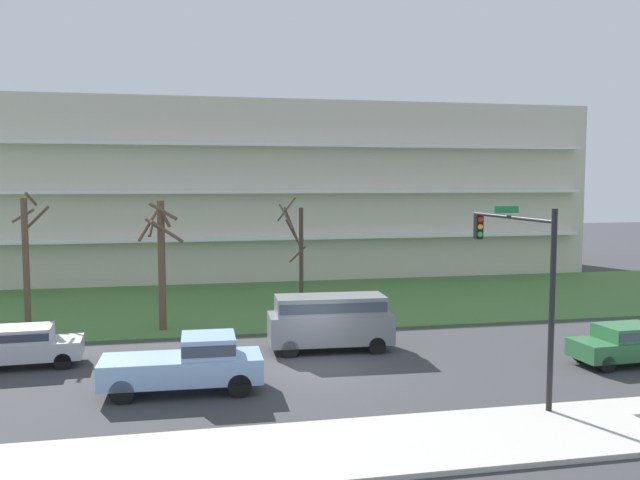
{
  "coord_description": "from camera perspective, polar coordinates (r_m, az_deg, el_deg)",
  "views": [
    {
      "loc": [
        -5.22,
        -24.76,
        7.16
      ],
      "look_at": [
        1.21,
        6.0,
        4.43
      ],
      "focal_mm": 37.54,
      "sensor_mm": 36.0,
      "label": 1
    }
  ],
  "objects": [
    {
      "name": "van_gray_near_left",
      "position": [
        28.53,
        0.87,
        -6.68
      ],
      "size": [
        5.29,
        2.24,
        2.36
      ],
      "rotation": [
        0.0,
        0.0,
        3.1
      ],
      "color": "slate",
      "rests_on": "ground"
    },
    {
      "name": "tree_left",
      "position": [
        32.76,
        -13.4,
        -1.41
      ],
      "size": [
        2.19,
        2.2,
        6.29
      ],
      "color": "brown",
      "rests_on": "ground"
    },
    {
      "name": "grass_lawn_strip",
      "position": [
        39.76,
        -4.09,
        -5.36
      ],
      "size": [
        80.0,
        16.0,
        0.08
      ],
      "primitive_type": "cube",
      "color": "#477238",
      "rests_on": "ground"
    },
    {
      "name": "sedan_silver_center_right",
      "position": [
        28.64,
        -24.02,
        -8.15
      ],
      "size": [
        4.48,
        2.02,
        1.57
      ],
      "rotation": [
        0.0,
        0.0,
        3.19
      ],
      "color": "#B7BABF",
      "rests_on": "ground"
    },
    {
      "name": "tree_center",
      "position": [
        33.73,
        -1.83,
        -1.38
      ],
      "size": [
        1.59,
        2.29,
        6.38
      ],
      "color": "#423023",
      "rests_on": "ground"
    },
    {
      "name": "sedan_green_center_left",
      "position": [
        29.16,
        24.74,
        -7.95
      ],
      "size": [
        4.49,
        2.04,
        1.57
      ],
      "rotation": [
        0.0,
        0.0,
        0.06
      ],
      "color": "#2D6B3D",
      "rests_on": "ground"
    },
    {
      "name": "pickup_blue_near_right",
      "position": [
        23.57,
        -11.1,
        -10.23
      ],
      "size": [
        5.45,
        2.14,
        1.95
      ],
      "rotation": [
        0.0,
        0.0,
        -0.03
      ],
      "color": "#8CB2E0",
      "rests_on": "ground"
    },
    {
      "name": "traffic_signal_mast",
      "position": [
        23.04,
        16.81,
        -2.19
      ],
      "size": [
        0.9,
        5.61,
        6.36
      ],
      "color": "black",
      "rests_on": "ground"
    },
    {
      "name": "apartment_building",
      "position": [
        53.69,
        -6.24,
        4.23
      ],
      "size": [
        51.15,
        14.3,
        12.98
      ],
      "color": "beige",
      "rests_on": "ground"
    },
    {
      "name": "sidewalk_curb_near",
      "position": [
        18.93,
        5.32,
        -17.03
      ],
      "size": [
        80.0,
        4.0,
        0.15
      ],
      "primitive_type": "cube",
      "color": "#BCB7AD",
      "rests_on": "ground"
    },
    {
      "name": "tree_far_left",
      "position": [
        34.64,
        -23.72,
        -1.53
      ],
      "size": [
        1.8,
        1.7,
        6.7
      ],
      "color": "brown",
      "rests_on": "ground"
    },
    {
      "name": "ground",
      "position": [
        26.3,
        0.1,
        -10.83
      ],
      "size": [
        160.0,
        160.0,
        0.0
      ],
      "primitive_type": "plane",
      "color": "#38383A"
    }
  ]
}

